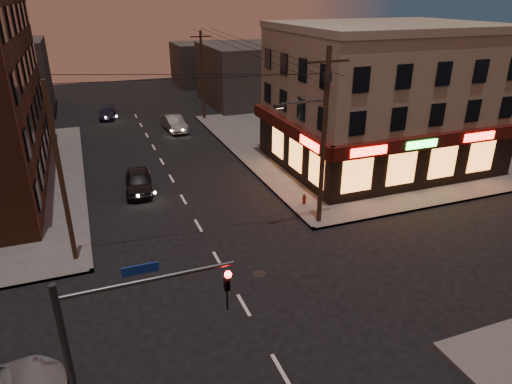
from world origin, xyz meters
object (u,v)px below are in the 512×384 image
sedan_mid (174,123)px  sedan_far (107,113)px  sedan_near (138,182)px  fire_hydrant (304,198)px

sedan_mid → sedan_far: 9.42m
sedan_near → sedan_mid: 15.28m
sedan_mid → sedan_far: bearing=123.2°
sedan_near → sedan_mid: size_ratio=0.97×
sedan_mid → sedan_far: sedan_mid is taller
sedan_near → sedan_far: 21.69m
sedan_mid → fire_hydrant: sedan_mid is taller
sedan_far → sedan_mid: bearing=-44.9°
sedan_near → fire_hydrant: (9.59, -6.11, -0.23)m
sedan_near → fire_hydrant: 11.38m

